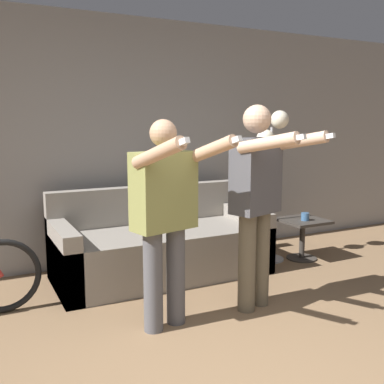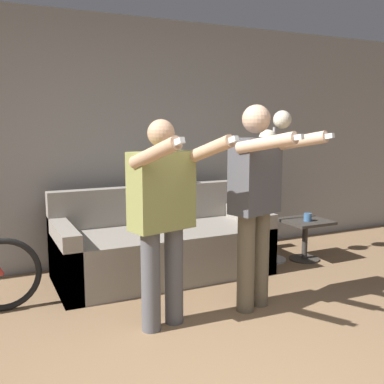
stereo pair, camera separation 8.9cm
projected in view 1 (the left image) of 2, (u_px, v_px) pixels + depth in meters
wall_back at (92, 143)px, 4.65m from camera, size 10.00×0.05×2.60m
couch at (161, 247)px, 4.45m from camera, size 2.07×0.91×0.85m
person_left at (166, 210)px, 3.20m from camera, size 0.63×0.74×1.53m
person_right at (258, 194)px, 3.54m from camera, size 0.60×0.76×1.64m
cat at (172, 178)px, 4.79m from camera, size 0.48×0.12×0.16m
floor_lamp at (272, 150)px, 4.80m from camera, size 0.37×0.33×1.63m
side_table at (303, 230)px, 4.96m from camera, size 0.47×0.47×0.45m
cup at (305, 217)px, 4.88m from camera, size 0.09×0.09×0.08m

